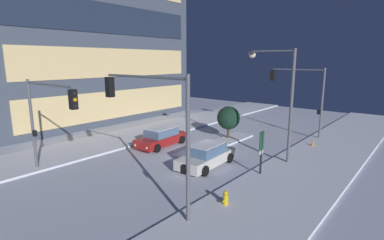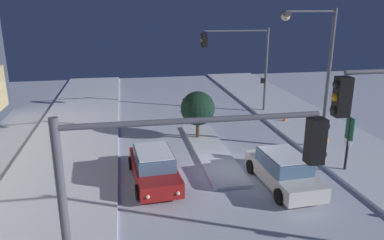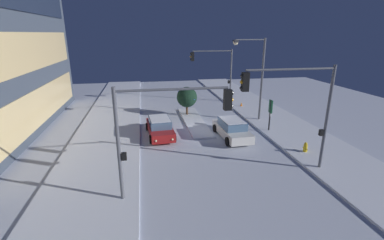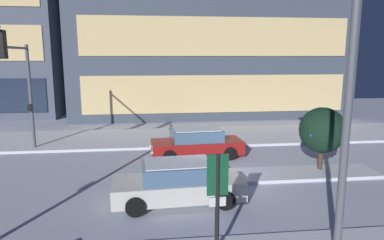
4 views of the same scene
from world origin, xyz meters
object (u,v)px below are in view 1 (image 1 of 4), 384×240
(construction_cone, at_px, (313,144))
(street_lamp_arched, at_px, (279,90))
(traffic_light_corner_near_left, at_px, (152,117))
(traffic_light_corner_far_left, at_px, (47,111))
(decorated_tree_median, at_px, (229,118))
(fire_hydrant, at_px, (226,199))
(traffic_light_corner_near_right, at_px, (301,89))
(parking_info_sign, at_px, (261,148))
(car_near, at_px, (206,156))
(car_far, at_px, (162,137))

(construction_cone, bearing_deg, street_lamp_arched, 170.03)
(traffic_light_corner_near_left, distance_m, street_lamp_arched, 9.98)
(traffic_light_corner_far_left, height_order, decorated_tree_median, traffic_light_corner_far_left)
(fire_hydrant, bearing_deg, decorated_tree_median, 32.22)
(traffic_light_corner_near_right, height_order, parking_info_sign, traffic_light_corner_near_right)
(traffic_light_corner_far_left, bearing_deg, fire_hydrant, 19.61)
(traffic_light_corner_far_left, height_order, construction_cone, traffic_light_corner_far_left)
(street_lamp_arched, relative_size, parking_info_sign, 2.77)
(construction_cone, bearing_deg, car_near, 155.46)
(decorated_tree_median, bearing_deg, parking_info_sign, -133.99)
(car_near, bearing_deg, street_lamp_arched, -43.18)
(street_lamp_arched, bearing_deg, car_far, 8.97)
(car_far, xyz_separation_m, street_lamp_arched, (2.30, -8.76, 4.27))
(traffic_light_corner_near_left, relative_size, fire_hydrant, 7.71)
(car_far, xyz_separation_m, construction_cone, (7.40, -9.65, -0.44))
(street_lamp_arched, bearing_deg, car_near, 44.20)
(traffic_light_corner_near_left, bearing_deg, traffic_light_corner_near_right, -90.56)
(fire_hydrant, bearing_deg, street_lamp_arched, 6.88)
(car_far, bearing_deg, traffic_light_corner_near_right, 140.92)
(traffic_light_corner_near_right, height_order, street_lamp_arched, street_lamp_arched)
(car_near, height_order, car_far, same)
(traffic_light_corner_near_left, height_order, fire_hydrant, traffic_light_corner_near_left)
(car_far, height_order, traffic_light_corner_near_left, traffic_light_corner_near_left)
(decorated_tree_median, height_order, construction_cone, decorated_tree_median)
(street_lamp_arched, distance_m, construction_cone, 6.99)
(car_near, height_order, decorated_tree_median, decorated_tree_median)
(traffic_light_corner_near_left, xyz_separation_m, construction_cone, (14.93, -2.49, -4.13))
(traffic_light_corner_far_left, bearing_deg, parking_info_sign, 40.95)
(car_far, relative_size, street_lamp_arched, 0.64)
(street_lamp_arched, relative_size, decorated_tree_median, 2.59)
(street_lamp_arched, distance_m, fire_hydrant, 8.91)
(traffic_light_corner_near_right, distance_m, parking_info_sign, 11.49)
(car_near, height_order, street_lamp_arched, street_lamp_arched)
(traffic_light_corner_near_right, xyz_separation_m, parking_info_sign, (-11.05, -1.82, -2.56))
(car_near, relative_size, construction_cone, 8.68)
(car_near, xyz_separation_m, parking_info_sign, (0.74, -3.53, 1.04))
(car_near, distance_m, car_far, 5.80)
(construction_cone, bearing_deg, car_far, 127.46)
(fire_hydrant, bearing_deg, car_far, 61.33)
(traffic_light_corner_near_left, distance_m, construction_cone, 15.69)
(street_lamp_arched, bearing_deg, traffic_light_corner_near_left, 75.03)
(traffic_light_corner_near_left, xyz_separation_m, street_lamp_arched, (9.84, -1.59, 0.57))
(fire_hydrant, bearing_deg, parking_info_sign, 6.45)
(car_far, relative_size, fire_hydrant, 5.87)
(street_lamp_arched, height_order, fire_hydrant, street_lamp_arched)
(car_far, relative_size, traffic_light_corner_near_right, 0.77)
(traffic_light_corner_near_right, height_order, fire_hydrant, traffic_light_corner_near_right)
(car_near, height_order, traffic_light_corner_near_left, traffic_light_corner_near_left)
(traffic_light_corner_near_right, distance_m, street_lamp_arched, 8.22)
(fire_hydrant, relative_size, parking_info_sign, 0.30)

